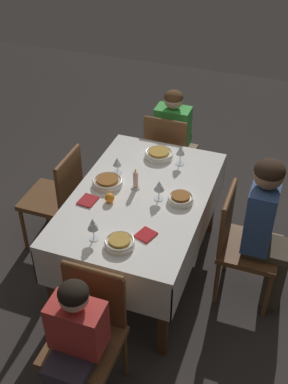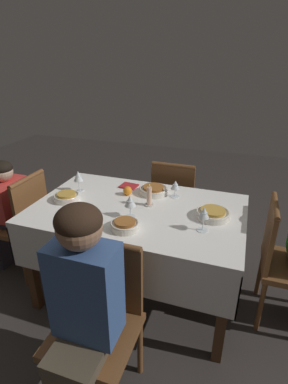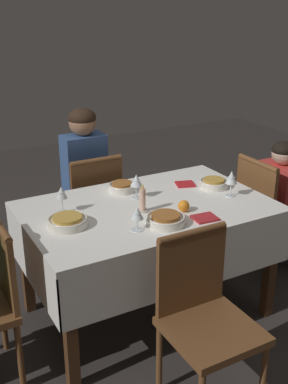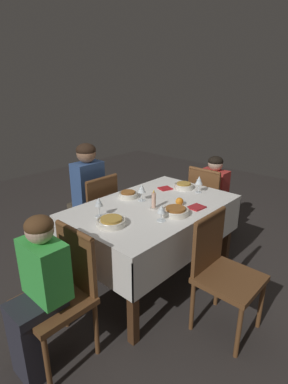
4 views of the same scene
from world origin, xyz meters
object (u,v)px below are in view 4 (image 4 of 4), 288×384
at_px(bowl_east, 184,186).
at_px(candle_centerpiece, 154,202).
at_px(dining_table, 153,215).
at_px(person_child_green, 38,291).
at_px(chair_east, 208,200).
at_px(chair_south, 222,268).
at_px(bowl_north, 128,194).
at_px(chair_north, 96,211).
at_px(bowl_south, 176,211).
at_px(wine_glass_east, 199,181).
at_px(wine_glass_south, 161,210).
at_px(napkin_spare_side, 197,207).
at_px(wine_glass_north, 142,189).
at_px(wine_glass_west, 99,203).
at_px(chair_west, 62,289).
at_px(bowl_west, 111,221).
at_px(person_child_red, 216,192).
at_px(napkin_red_folded, 165,188).
at_px(orange_fruit, 179,201).
at_px(person_adult_denim, 86,191).

relative_size(bowl_east, candle_centerpiece, 1.13).
xyz_separation_m(dining_table, person_child_green, (-1.15, -0.10, -0.08)).
relative_size(dining_table, person_child_green, 1.40).
bearing_deg(chair_east, chair_south, 125.24).
distance_m(bowl_north, bowl_east, 0.59).
height_order(dining_table, chair_north, chair_north).
xyz_separation_m(chair_south, bowl_south, (0.06, 0.47, 0.28)).
bearing_deg(wine_glass_east, bowl_south, -165.36).
relative_size(wine_glass_south, napkin_spare_side, 0.93).
height_order(wine_glass_north, wine_glass_west, wine_glass_west).
xyz_separation_m(bowl_south, candle_centerpiece, (-0.03, 0.20, 0.03)).
xyz_separation_m(chair_north, napkin_spare_side, (0.24, -1.04, 0.26)).
height_order(chair_east, wine_glass_east, wine_glass_east).
bearing_deg(wine_glass_east, chair_west, 179.21).
height_order(dining_table, wine_glass_south, wine_glass_south).
height_order(wine_glass_south, napkin_spare_side, wine_glass_south).
bearing_deg(bowl_east, bowl_west, -175.12).
bearing_deg(wine_glass_west, napkin_spare_side, -35.25).
distance_m(person_child_red, napkin_spare_side, 1.05).
bearing_deg(wine_glass_north, chair_south, -96.54).
height_order(wine_glass_east, candle_centerpiece, same).
bearing_deg(wine_glass_south, person_child_red, 12.17).
xyz_separation_m(person_child_green, bowl_west, (0.64, 0.06, 0.20)).
height_order(chair_north, chair_south, same).
relative_size(wine_glass_north, bowl_south, 0.70).
relative_size(bowl_east, napkin_red_folded, 1.29).
bearing_deg(orange_fruit, chair_west, 176.21).
height_order(chair_east, wine_glass_west, wine_glass_west).
xyz_separation_m(dining_table, bowl_west, (-0.50, -0.03, 0.13)).
relative_size(chair_north, bowl_south, 4.03).
bearing_deg(bowl_north, bowl_east, -22.56).
distance_m(chair_north, person_child_red, 1.39).
distance_m(dining_table, orange_fruit, 0.26).
bearing_deg(person_child_red, napkin_spare_side, 110.06).
distance_m(person_adult_denim, person_child_red, 1.47).
bearing_deg(bowl_east, napkin_spare_side, -132.08).
xyz_separation_m(person_child_red, napkin_spare_side, (-0.96, -0.35, 0.21)).
bearing_deg(dining_table, wine_glass_west, 162.21).
bearing_deg(chair_north, bowl_west, 59.52).
height_order(bowl_south, orange_fruit, orange_fruit).
xyz_separation_m(person_child_red, wine_glass_west, (-1.61, 0.11, 0.32)).
bearing_deg(napkin_red_folded, chair_south, -117.89).
height_order(chair_north, person_child_green, person_child_green).
relative_size(chair_north, napkin_spare_side, 6.28).
relative_size(wine_glass_north, wine_glass_west, 0.97).
height_order(bowl_north, bowl_west, same).
bearing_deg(bowl_north, chair_north, 94.44).
height_order(dining_table, wine_glass_north, wine_glass_north).
bearing_deg(candle_centerpiece, bowl_west, 176.34).
bearing_deg(bowl_north, person_adult_denim, 93.33).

